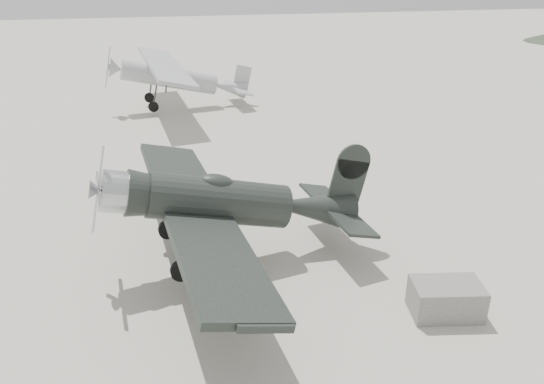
{
  "coord_description": "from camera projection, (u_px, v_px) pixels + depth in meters",
  "views": [
    {
      "loc": [
        -4.51,
        -11.91,
        8.28
      ],
      "look_at": [
        -0.99,
        3.22,
        1.5
      ],
      "focal_mm": 35.0,
      "sensor_mm": 36.0,
      "label": 1
    }
  ],
  "objects": [
    {
      "name": "ground",
      "position": [
        332.0,
        282.0,
        14.88
      ],
      "size": [
        160.0,
        160.0,
        0.0
      ],
      "primitive_type": "plane",
      "color": "#ACA999",
      "rests_on": "ground"
    },
    {
      "name": "highwing_monoplane",
      "position": [
        175.0,
        74.0,
        31.54
      ],
      "size": [
        8.48,
        11.94,
        3.38
      ],
      "rotation": [
        0.0,
        0.23,
        0.08
      ],
      "color": "#97989C",
      "rests_on": "ground"
    },
    {
      "name": "lowwing_monoplane",
      "position": [
        231.0,
        203.0,
        15.22
      ],
      "size": [
        7.99,
        11.19,
        3.6
      ],
      "rotation": [
        0.0,
        0.24,
        0.09
      ],
      "color": "black",
      "rests_on": "ground"
    },
    {
      "name": "equipment_block",
      "position": [
        446.0,
        299.0,
        13.4
      ],
      "size": [
        1.91,
        1.39,
        0.87
      ],
      "primitive_type": "cube",
      "rotation": [
        0.0,
        0.0,
        -0.19
      ],
      "color": "slate",
      "rests_on": "ground"
    }
  ]
}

